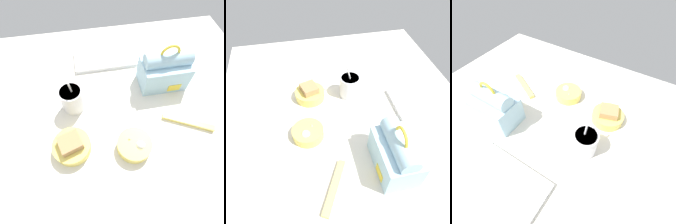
% 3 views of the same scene
% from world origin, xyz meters
% --- Properties ---
extents(desk_surface, '(1.40, 1.10, 0.02)m').
position_xyz_m(desk_surface, '(0.00, 0.00, 0.01)').
color(desk_surface, silver).
rests_on(desk_surface, ground).
extents(keyboard, '(0.32, 0.14, 0.02)m').
position_xyz_m(keyboard, '(0.03, 0.29, 0.03)').
color(keyboard, silver).
rests_on(keyboard, desk_surface).
extents(lunch_bag, '(0.20, 0.13, 0.20)m').
position_xyz_m(lunch_bag, '(0.24, 0.10, 0.10)').
color(lunch_bag, '#9EC6DB').
rests_on(lunch_bag, desk_surface).
extents(soup_cup, '(0.09, 0.09, 0.17)m').
position_xyz_m(soup_cup, '(-0.15, 0.04, 0.07)').
color(soup_cup, silver).
rests_on(soup_cup, desk_surface).
extents(bento_bowl_sandwich, '(0.13, 0.13, 0.07)m').
position_xyz_m(bento_bowl_sandwich, '(-0.17, -0.14, 0.05)').
color(bento_bowl_sandwich, '#EFD65B').
rests_on(bento_bowl_sandwich, desk_surface).
extents(bento_bowl_snacks, '(0.12, 0.12, 0.05)m').
position_xyz_m(bento_bowl_snacks, '(0.05, -0.18, 0.04)').
color(bento_bowl_snacks, '#EFD65B').
rests_on(bento_bowl_snacks, desk_surface).
extents(chopstick_case, '(0.19, 0.11, 0.02)m').
position_xyz_m(chopstick_case, '(0.28, -0.12, 0.03)').
color(chopstick_case, '#EFD666').
rests_on(chopstick_case, desk_surface).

